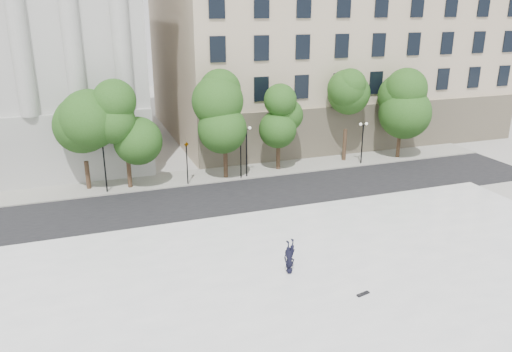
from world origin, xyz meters
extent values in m
plane|color=#BBB8B1|center=(0.00, 0.00, 0.00)|extent=(160.00, 160.00, 0.00)
cube|color=white|center=(0.00, 3.00, 0.23)|extent=(44.00, 22.00, 0.45)
cube|color=black|center=(0.00, 18.00, 0.01)|extent=(60.00, 8.00, 0.02)
cube|color=#9B998F|center=(0.00, 24.00, 0.06)|extent=(60.00, 4.00, 0.12)
cube|color=#C0AE93|center=(20.00, 39.00, 10.50)|extent=(36.00, 26.00, 21.00)
cylinder|color=black|center=(0.16, 22.30, 1.75)|extent=(0.10, 0.10, 3.50)
imported|color=black|center=(0.16, 22.30, 3.83)|extent=(0.94, 1.62, 0.65)
cylinder|color=black|center=(4.82, 22.30, 1.75)|extent=(0.10, 0.10, 3.50)
imported|color=black|center=(4.82, 22.30, 3.89)|extent=(1.07, 1.95, 0.78)
imported|color=black|center=(2.07, 5.30, 0.72)|extent=(1.30, 2.08, 0.53)
cube|color=black|center=(4.69, 2.07, 0.49)|extent=(0.77, 0.36, 0.08)
cylinder|color=#382619|center=(-7.67, 23.93, 1.21)|extent=(0.36, 0.36, 2.41)
sphere|color=#214B15|center=(-7.67, 23.93, 4.48)|extent=(3.87, 3.87, 3.87)
cylinder|color=#382619|center=(-4.46, 23.16, 1.48)|extent=(0.36, 0.36, 2.95)
sphere|color=#214B15|center=(-4.46, 23.16, 5.48)|extent=(3.79, 3.79, 3.79)
cylinder|color=#382619|center=(3.64, 22.92, 1.57)|extent=(0.36, 0.36, 3.15)
sphere|color=#214B15|center=(3.64, 22.92, 5.84)|extent=(3.92, 3.92, 3.92)
cylinder|color=#382619|center=(8.80, 23.62, 1.43)|extent=(0.36, 0.36, 2.86)
sphere|color=#214B15|center=(8.80, 23.62, 5.32)|extent=(3.57, 3.57, 3.57)
cylinder|color=#382619|center=(15.84, 24.08, 1.58)|extent=(0.36, 0.36, 3.17)
sphere|color=#214B15|center=(15.84, 24.08, 5.88)|extent=(3.48, 3.48, 3.48)
cylinder|color=#382619|center=(21.37, 23.26, 1.50)|extent=(0.36, 0.36, 3.00)
sphere|color=#214B15|center=(21.37, 23.26, 5.57)|extent=(4.40, 4.40, 4.40)
cylinder|color=black|center=(-6.33, 22.60, 1.99)|extent=(0.12, 0.12, 3.99)
cube|color=black|center=(-6.33, 22.60, 3.99)|extent=(0.60, 0.06, 0.06)
sphere|color=white|center=(-6.63, 22.60, 4.09)|extent=(0.28, 0.28, 0.28)
sphere|color=white|center=(-6.03, 22.60, 4.09)|extent=(0.28, 0.28, 0.28)
cylinder|color=black|center=(5.44, 22.60, 2.15)|extent=(0.12, 0.12, 4.29)
cube|color=black|center=(5.44, 22.60, 4.29)|extent=(0.60, 0.06, 0.06)
sphere|color=white|center=(5.14, 22.60, 4.39)|extent=(0.28, 0.28, 0.28)
sphere|color=white|center=(5.74, 22.60, 4.39)|extent=(0.28, 0.28, 0.28)
cylinder|color=black|center=(16.85, 22.60, 1.90)|extent=(0.12, 0.12, 3.81)
cube|color=black|center=(16.85, 22.60, 3.81)|extent=(0.60, 0.06, 0.06)
sphere|color=white|center=(16.55, 22.60, 3.91)|extent=(0.28, 0.28, 0.28)
sphere|color=white|center=(17.15, 22.60, 3.91)|extent=(0.28, 0.28, 0.28)
camera|label=1|loc=(-7.62, -16.60, 14.01)|focal=35.00mm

